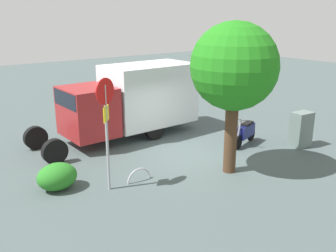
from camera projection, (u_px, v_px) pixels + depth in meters
ground_plane at (186, 155)px, 13.84m from camera, size 60.00×60.00×0.00m
box_truck_near at (131, 99)px, 15.55m from camera, size 7.09×2.30×2.99m
motorcycle at (246, 132)px, 14.85m from camera, size 1.76×0.77×1.20m
stop_sign at (106, 117)px, 10.52m from camera, size 0.71×0.33×3.36m
street_tree at (234, 68)px, 11.45m from camera, size 2.74×2.74×4.86m
utility_cabinet at (301, 130)px, 14.57m from camera, size 0.84×0.62×1.39m
bike_rack_hoop at (139, 181)px, 11.74m from camera, size 0.85×0.05×0.85m
shrub_near_sign at (57, 177)px, 11.07m from camera, size 1.19×0.98×0.81m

